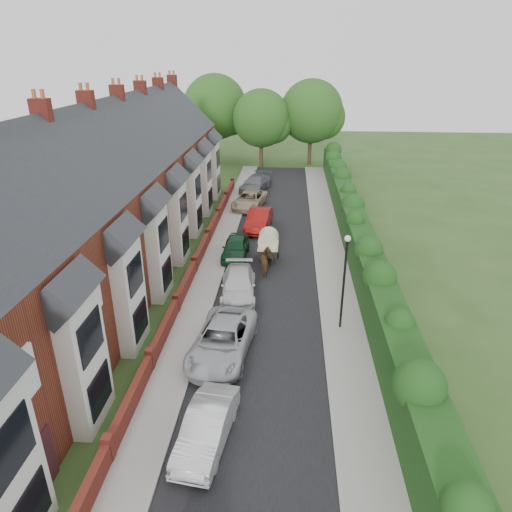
{
  "coord_description": "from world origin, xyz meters",
  "views": [
    {
      "loc": [
        0.58,
        -16.21,
        12.99
      ],
      "look_at": [
        -1.23,
        7.93,
        2.2
      ],
      "focal_mm": 32.0,
      "sensor_mm": 36.0,
      "label": 1
    }
  ],
  "objects_px": {
    "car_green": "(236,247)",
    "horse_cart": "(268,243)",
    "car_beige": "(250,200)",
    "car_white": "(238,285)",
    "lamppost": "(345,271)",
    "car_grey": "(256,183)",
    "car_silver_b": "(222,340)",
    "horse": "(267,262)",
    "car_silver_a": "(207,427)",
    "car_red": "(259,219)"
  },
  "relations": [
    {
      "from": "car_green",
      "to": "car_beige",
      "type": "distance_m",
      "value": 11.2
    },
    {
      "from": "car_beige",
      "to": "horse",
      "type": "relative_size",
      "value": 2.85
    },
    {
      "from": "car_silver_a",
      "to": "car_silver_b",
      "type": "xyz_separation_m",
      "value": [
        -0.19,
        5.33,
        0.07
      ]
    },
    {
      "from": "car_red",
      "to": "horse",
      "type": "distance_m",
      "value": 8.15
    },
    {
      "from": "lamppost",
      "to": "horse_cart",
      "type": "relative_size",
      "value": 1.64
    },
    {
      "from": "car_silver_b",
      "to": "car_beige",
      "type": "bearing_deg",
      "value": 98.15
    },
    {
      "from": "car_silver_b",
      "to": "car_white",
      "type": "relative_size",
      "value": 1.14
    },
    {
      "from": "car_silver_a",
      "to": "lamppost",
      "type": "bearing_deg",
      "value": 62.8
    },
    {
      "from": "car_grey",
      "to": "car_white",
      "type": "bearing_deg",
      "value": -73.76
    },
    {
      "from": "car_white",
      "to": "horse",
      "type": "xyz_separation_m",
      "value": [
        1.47,
        3.14,
        0.07
      ]
    },
    {
      "from": "car_red",
      "to": "horse",
      "type": "relative_size",
      "value": 2.65
    },
    {
      "from": "horse_cart",
      "to": "car_silver_a",
      "type": "bearing_deg",
      "value": -94.99
    },
    {
      "from": "car_silver_a",
      "to": "car_green",
      "type": "bearing_deg",
      "value": 100.7
    },
    {
      "from": "car_green",
      "to": "car_beige",
      "type": "relative_size",
      "value": 0.81
    },
    {
      "from": "horse_cart",
      "to": "lamppost",
      "type": "bearing_deg",
      "value": -63.22
    },
    {
      "from": "car_red",
      "to": "car_green",
      "type": "bearing_deg",
      "value": -96.79
    },
    {
      "from": "car_silver_a",
      "to": "car_green",
      "type": "relative_size",
      "value": 1.0
    },
    {
      "from": "car_silver_b",
      "to": "car_beige",
      "type": "relative_size",
      "value": 1.06
    },
    {
      "from": "car_green",
      "to": "car_beige",
      "type": "bearing_deg",
      "value": 90.24
    },
    {
      "from": "car_green",
      "to": "horse_cart",
      "type": "distance_m",
      "value": 2.4
    },
    {
      "from": "lamppost",
      "to": "horse_cart",
      "type": "bearing_deg",
      "value": 116.78
    },
    {
      "from": "car_silver_a",
      "to": "car_silver_b",
      "type": "bearing_deg",
      "value": 99.67
    },
    {
      "from": "car_silver_b",
      "to": "car_white",
      "type": "distance_m",
      "value": 5.65
    },
    {
      "from": "car_silver_b",
      "to": "car_red",
      "type": "bearing_deg",
      "value": 94.57
    },
    {
      "from": "lamppost",
      "to": "car_grey",
      "type": "height_order",
      "value": "lamppost"
    },
    {
      "from": "lamppost",
      "to": "car_green",
      "type": "bearing_deg",
      "value": 126.66
    },
    {
      "from": "car_silver_a",
      "to": "car_beige",
      "type": "relative_size",
      "value": 0.81
    },
    {
      "from": "car_silver_b",
      "to": "car_red",
      "type": "relative_size",
      "value": 1.14
    },
    {
      "from": "car_grey",
      "to": "horse_cart",
      "type": "xyz_separation_m",
      "value": [
        2.16,
        -17.25,
        0.51
      ]
    },
    {
      "from": "lamppost",
      "to": "car_grey",
      "type": "bearing_deg",
      "value": 103.87
    },
    {
      "from": "car_silver_b",
      "to": "horse",
      "type": "xyz_separation_m",
      "value": [
        1.59,
        8.78,
        0.01
      ]
    },
    {
      "from": "car_green",
      "to": "horse_cart",
      "type": "relative_size",
      "value": 1.34
    },
    {
      "from": "car_beige",
      "to": "horse",
      "type": "distance_m",
      "value": 13.81
    },
    {
      "from": "car_beige",
      "to": "horse",
      "type": "xyz_separation_m",
      "value": [
        2.29,
        -13.62,
        0.05
      ]
    },
    {
      "from": "lamppost",
      "to": "car_red",
      "type": "height_order",
      "value": "lamppost"
    },
    {
      "from": "lamppost",
      "to": "car_beige",
      "type": "height_order",
      "value": "lamppost"
    },
    {
      "from": "car_silver_a",
      "to": "car_white",
      "type": "xyz_separation_m",
      "value": [
        -0.07,
        10.97,
        0.01
      ]
    },
    {
      "from": "car_green",
      "to": "car_grey",
      "type": "relative_size",
      "value": 0.78
    },
    {
      "from": "car_red",
      "to": "horse",
      "type": "xyz_separation_m",
      "value": [
        1.06,
        -8.08,
        -0.03
      ]
    },
    {
      "from": "car_beige",
      "to": "car_grey",
      "type": "height_order",
      "value": "car_grey"
    },
    {
      "from": "car_red",
      "to": "car_beige",
      "type": "height_order",
      "value": "car_red"
    },
    {
      "from": "car_white",
      "to": "car_green",
      "type": "distance_m",
      "value": 5.62
    },
    {
      "from": "car_silver_b",
      "to": "car_green",
      "type": "relative_size",
      "value": 1.3
    },
    {
      "from": "car_white",
      "to": "car_silver_b",
      "type": "bearing_deg",
      "value": -95.93
    },
    {
      "from": "car_green",
      "to": "car_red",
      "type": "height_order",
      "value": "car_red"
    },
    {
      "from": "car_silver_a",
      "to": "car_white",
      "type": "relative_size",
      "value": 0.87
    },
    {
      "from": "lamppost",
      "to": "car_green",
      "type": "distance_m",
      "value": 11.03
    },
    {
      "from": "car_grey",
      "to": "car_beige",
      "type": "bearing_deg",
      "value": -76.83
    },
    {
      "from": "lamppost",
      "to": "car_red",
      "type": "relative_size",
      "value": 1.07
    },
    {
      "from": "lamppost",
      "to": "car_beige",
      "type": "bearing_deg",
      "value": 107.91
    }
  ]
}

